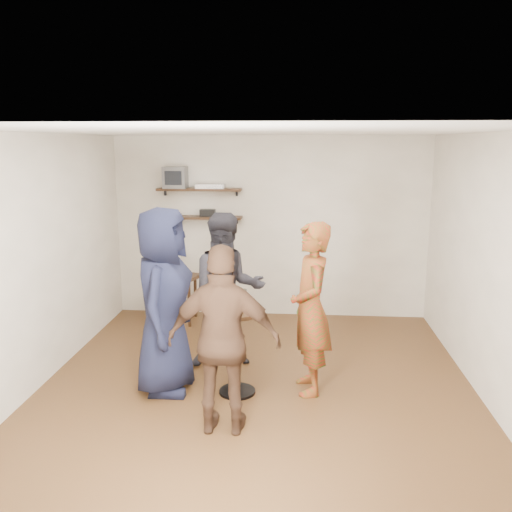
{
  "coord_description": "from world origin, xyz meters",
  "views": [
    {
      "loc": [
        0.42,
        -5.22,
        2.49
      ],
      "look_at": [
        -0.04,
        0.4,
        1.31
      ],
      "focal_mm": 38.0,
      "sensor_mm": 36.0,
      "label": 1
    }
  ],
  "objects": [
    {
      "name": "shelf_upper",
      "position": [
        -1.0,
        2.38,
        1.85
      ],
      "size": [
        1.2,
        0.25,
        0.04
      ],
      "primitive_type": "cube",
      "color": "black",
      "rests_on": "room"
    },
    {
      "name": "person_plaid",
      "position": [
        0.54,
        -0.01,
        0.87
      ],
      "size": [
        0.52,
        0.7,
        1.75
      ],
      "primitive_type": "imported",
      "rotation": [
        0.0,
        0.0,
        -1.4
      ],
      "color": "red",
      "rests_on": "room"
    },
    {
      "name": "person_dark",
      "position": [
        -0.37,
        0.58,
        0.88
      ],
      "size": [
        0.99,
        0.85,
        1.75
      ],
      "primitive_type": "imported",
      "rotation": [
        0.0,
        0.0,
        0.25
      ],
      "color": "black",
      "rests_on": "room"
    },
    {
      "name": "person_navy",
      "position": [
        -0.92,
        -0.11,
        0.94
      ],
      "size": [
        0.64,
        0.95,
        1.89
      ],
      "primitive_type": "imported",
      "rotation": [
        0.0,
        0.0,
        1.53
      ],
      "color": "black",
      "rests_on": "room"
    },
    {
      "name": "drinks_table",
      "position": [
        -0.19,
        -0.14,
        0.56
      ],
      "size": [
        0.48,
        0.48,
        0.88
      ],
      "color": "black",
      "rests_on": "room"
    },
    {
      "name": "room",
      "position": [
        0.0,
        0.0,
        1.3
      ],
      "size": [
        4.58,
        5.08,
        2.68
      ],
      "color": "#462916",
      "rests_on": "ground"
    },
    {
      "name": "crt_monitor",
      "position": [
        -1.34,
        2.38,
        2.02
      ],
      "size": [
        0.32,
        0.3,
        0.3
      ],
      "primitive_type": "cube",
      "color": "#59595B",
      "rests_on": "shelf_upper"
    },
    {
      "name": "dvd_deck",
      "position": [
        -0.84,
        2.38,
        1.9
      ],
      "size": [
        0.4,
        0.24,
        0.06
      ],
      "primitive_type": "cube",
      "color": "silver",
      "rests_on": "shelf_upper"
    },
    {
      "name": "vase_lilies",
      "position": [
        -1.3,
        2.05,
        0.97
      ],
      "size": [
        0.19,
        0.2,
        0.95
      ],
      "rotation": [
        0.0,
        0.0,
        -0.33
      ],
      "color": "white",
      "rests_on": "side_table"
    },
    {
      "name": "wine_glass_fl",
      "position": [
        -0.24,
        -0.16,
        1.01
      ],
      "size": [
        0.07,
        0.07,
        0.2
      ],
      "color": "silver",
      "rests_on": "drinks_table"
    },
    {
      "name": "shelf_lower",
      "position": [
        -1.0,
        2.38,
        1.45
      ],
      "size": [
        1.2,
        0.25,
        0.04
      ],
      "primitive_type": "cube",
      "color": "black",
      "rests_on": "room"
    },
    {
      "name": "radio",
      "position": [
        -0.89,
        2.38,
        1.52
      ],
      "size": [
        0.22,
        0.1,
        0.1
      ],
      "primitive_type": "cube",
      "color": "black",
      "rests_on": "shelf_lower"
    },
    {
      "name": "wine_glass_bl",
      "position": [
        -0.22,
        -0.06,
        1.02
      ],
      "size": [
        0.07,
        0.07,
        0.21
      ],
      "color": "silver",
      "rests_on": "drinks_table"
    },
    {
      "name": "side_table",
      "position": [
        -1.3,
        2.05,
        0.56
      ],
      "size": [
        0.7,
        0.7,
        0.67
      ],
      "rotation": [
        0.0,
        0.0,
        -0.33
      ],
      "color": "black",
      "rests_on": "room"
    },
    {
      "name": "wine_glass_br",
      "position": [
        -0.16,
        -0.13,
        1.01
      ],
      "size": [
        0.07,
        0.07,
        0.2
      ],
      "color": "silver",
      "rests_on": "drinks_table"
    },
    {
      "name": "wine_glass_fr",
      "position": [
        -0.12,
        -0.17,
        1.03
      ],
      "size": [
        0.07,
        0.07,
        0.22
      ],
      "color": "silver",
      "rests_on": "drinks_table"
    },
    {
      "name": "person_brown",
      "position": [
        -0.21,
        -0.88,
        0.84
      ],
      "size": [
        0.99,
        0.44,
        1.67
      ],
      "primitive_type": "imported",
      "rotation": [
        0.0,
        0.0,
        3.11
      ],
      "color": "#412A1C",
      "rests_on": "room"
    },
    {
      "name": "power_strip",
      "position": [
        -1.43,
        2.42,
        1.48
      ],
      "size": [
        0.3,
        0.05,
        0.03
      ],
      "primitive_type": "cube",
      "color": "black",
      "rests_on": "shelf_lower"
    }
  ]
}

